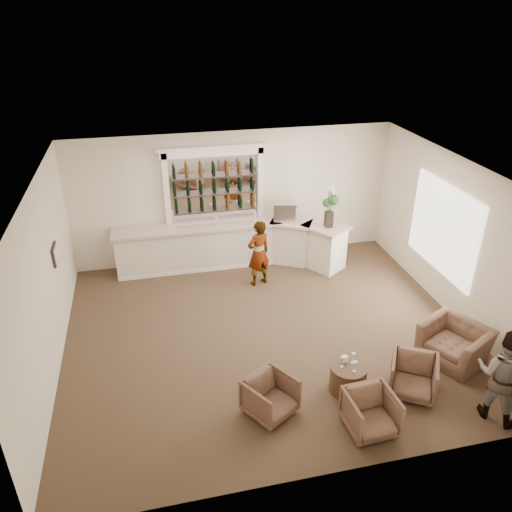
# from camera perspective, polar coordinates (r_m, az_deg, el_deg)

# --- Properties ---
(ground) EXTENTS (8.00, 8.00, 0.00)m
(ground) POSITION_cam_1_polar(r_m,az_deg,el_deg) (10.30, 1.31, -8.71)
(ground) COLOR #4D3A26
(ground) RESTS_ON ground
(room_shell) EXTENTS (8.04, 7.02, 3.32)m
(room_shell) POSITION_cam_1_polar(r_m,az_deg,el_deg) (9.79, 1.37, 4.99)
(room_shell) COLOR beige
(room_shell) RESTS_ON ground
(bar_counter) EXTENTS (5.72, 1.80, 1.14)m
(bar_counter) POSITION_cam_1_polar(r_m,az_deg,el_deg) (12.49, -2.73, 1.29)
(bar_counter) COLOR white
(bar_counter) RESTS_ON ground
(back_bar_alcove) EXTENTS (2.64, 0.25, 3.00)m
(back_bar_alcove) POSITION_cam_1_polar(r_m,az_deg,el_deg) (12.25, -4.80, 8.10)
(back_bar_alcove) COLOR white
(back_bar_alcove) RESTS_ON ground
(cocktail_table) EXTENTS (0.63, 0.63, 0.50)m
(cocktail_table) POSITION_cam_1_polar(r_m,az_deg,el_deg) (8.99, 10.45, -13.56)
(cocktail_table) COLOR #523023
(cocktail_table) RESTS_ON ground
(sommelier) EXTENTS (0.68, 0.56, 1.61)m
(sommelier) POSITION_cam_1_polar(r_m,az_deg,el_deg) (11.55, 0.29, 0.32)
(sommelier) COLOR gray
(sommelier) RESTS_ON ground
(guest) EXTENTS (0.98, 1.02, 1.65)m
(guest) POSITION_cam_1_polar(r_m,az_deg,el_deg) (8.91, 26.33, -12.08)
(guest) COLOR gray
(guest) RESTS_ON ground
(armchair_left) EXTENTS (1.01, 1.01, 0.68)m
(armchair_left) POSITION_cam_1_polar(r_m,az_deg,el_deg) (8.39, 1.62, -15.75)
(armchair_left) COLOR brown
(armchair_left) RESTS_ON ground
(armchair_center) EXTENTS (0.78, 0.80, 0.69)m
(armchair_center) POSITION_cam_1_polar(r_m,az_deg,el_deg) (8.32, 12.96, -17.05)
(armchair_center) COLOR brown
(armchair_center) RESTS_ON ground
(armchair_right) EXTENTS (1.04, 1.05, 0.71)m
(armchair_right) POSITION_cam_1_polar(r_m,az_deg,el_deg) (9.13, 17.53, -12.97)
(armchair_right) COLOR brown
(armchair_right) RESTS_ON ground
(armchair_far) EXTENTS (1.38, 1.44, 0.73)m
(armchair_far) POSITION_cam_1_polar(r_m,az_deg,el_deg) (10.11, 21.71, -9.26)
(armchair_far) COLOR brown
(armchair_far) RESTS_ON ground
(espresso_machine) EXTENTS (0.63, 0.57, 0.47)m
(espresso_machine) POSITION_cam_1_polar(r_m,az_deg,el_deg) (12.41, 3.27, 5.16)
(espresso_machine) COLOR #AFAFB3
(espresso_machine) RESTS_ON bar_counter
(flower_vase) EXTENTS (0.27, 0.27, 1.04)m
(flower_vase) POSITION_cam_1_polar(r_m,az_deg,el_deg) (12.00, 8.43, 5.90)
(flower_vase) COLOR black
(flower_vase) RESTS_ON bar_counter
(wine_glass_bar_left) EXTENTS (0.07, 0.07, 0.21)m
(wine_glass_bar_left) POSITION_cam_1_polar(r_m,az_deg,el_deg) (12.36, -0.05, 4.45)
(wine_glass_bar_left) COLOR white
(wine_glass_bar_left) RESTS_ON bar_counter
(wine_glass_bar_right) EXTENTS (0.07, 0.07, 0.21)m
(wine_glass_bar_right) POSITION_cam_1_polar(r_m,az_deg,el_deg) (12.18, -4.59, 4.01)
(wine_glass_bar_right) COLOR white
(wine_glass_bar_right) RESTS_ON bar_counter
(wine_glass_tbl_a) EXTENTS (0.07, 0.07, 0.21)m
(wine_glass_tbl_a) POSITION_cam_1_polar(r_m,az_deg,el_deg) (8.74, 9.83, -11.83)
(wine_glass_tbl_a) COLOR white
(wine_glass_tbl_a) RESTS_ON cocktail_table
(wine_glass_tbl_b) EXTENTS (0.07, 0.07, 0.21)m
(wine_glass_tbl_b) POSITION_cam_1_polar(r_m,az_deg,el_deg) (8.85, 11.05, -11.38)
(wine_glass_tbl_b) COLOR white
(wine_glass_tbl_b) RESTS_ON cocktail_table
(wine_glass_tbl_c) EXTENTS (0.07, 0.07, 0.21)m
(wine_glass_tbl_c) POSITION_cam_1_polar(r_m,az_deg,el_deg) (8.68, 11.23, -12.28)
(wine_glass_tbl_c) COLOR white
(wine_glass_tbl_c) RESTS_ON cocktail_table
(napkin_holder) EXTENTS (0.08, 0.08, 0.12)m
(napkin_holder) POSITION_cam_1_polar(r_m,az_deg,el_deg) (8.88, 10.15, -11.51)
(napkin_holder) COLOR white
(napkin_holder) RESTS_ON cocktail_table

